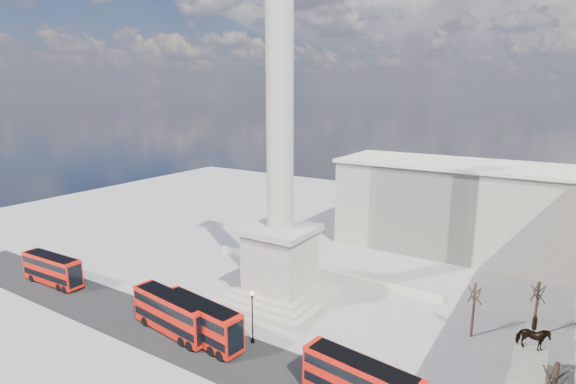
# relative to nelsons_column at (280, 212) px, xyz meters

# --- Properties ---
(ground) EXTENTS (180.00, 180.00, 0.00)m
(ground) POSITION_rel_nelsons_column_xyz_m (0.00, -5.00, -12.92)
(ground) COLOR gray
(ground) RESTS_ON ground
(asphalt_road) EXTENTS (120.00, 9.00, 0.01)m
(asphalt_road) POSITION_rel_nelsons_column_xyz_m (5.00, -15.00, -12.91)
(asphalt_road) COLOR black
(asphalt_road) RESTS_ON ground
(nelsons_column) EXTENTS (14.00, 14.00, 49.85)m
(nelsons_column) POSITION_rel_nelsons_column_xyz_m (0.00, 0.00, 0.00)
(nelsons_column) COLOR #A69C8A
(nelsons_column) RESTS_ON ground
(balustrade_wall) EXTENTS (40.00, 0.60, 1.10)m
(balustrade_wall) POSITION_rel_nelsons_column_xyz_m (0.00, 11.00, -12.37)
(balustrade_wall) COLOR beige
(balustrade_wall) RESTS_ON ground
(building_northeast) EXTENTS (51.00, 17.00, 16.60)m
(building_northeast) POSITION_rel_nelsons_column_xyz_m (20.00, 35.00, -4.59)
(building_northeast) COLOR beige
(building_northeast) RESTS_ON ground
(red_bus_a) EXTENTS (12.45, 4.27, 4.95)m
(red_bus_a) POSITION_rel_nelsons_column_xyz_m (-6.13, -14.69, -10.32)
(red_bus_a) COLOR red
(red_bus_a) RESTS_ON ground
(red_bus_b) EXTENTS (12.46, 4.36, 4.95)m
(red_bus_b) POSITION_rel_nelsons_column_xyz_m (-1.89, -14.32, -10.32)
(red_bus_b) COLOR red
(red_bus_b) RESTS_ON ground
(red_bus_c) EXTENTS (11.92, 4.12, 4.74)m
(red_bus_c) POSITION_rel_nelsons_column_xyz_m (18.81, -14.91, -10.43)
(red_bus_c) COLOR red
(red_bus_c) RESTS_ON ground
(red_bus_e) EXTENTS (11.45, 3.03, 4.61)m
(red_bus_e) POSITION_rel_nelsons_column_xyz_m (-32.51, -14.31, -10.50)
(red_bus_e) COLOR red
(red_bus_e) RESTS_ON ground
(victorian_lamp) EXTENTS (0.56, 0.56, 6.56)m
(victorian_lamp) POSITION_rel_nelsons_column_xyz_m (3.52, -11.32, -9.06)
(victorian_lamp) COLOR black
(victorian_lamp) RESTS_ON ground
(equestrian_statue) EXTENTS (3.72, 2.79, 7.81)m
(equestrian_statue) POSITION_rel_nelsons_column_xyz_m (31.63, -3.07, -10.23)
(equestrian_statue) COLOR beige
(equestrian_statue) RESTS_ON ground
(bare_tree_near) EXTENTS (2.01, 2.01, 8.81)m
(bare_tree_near) POSITION_rel_nelsons_column_xyz_m (33.74, -12.12, -5.97)
(bare_tree_near) COLOR #332319
(bare_tree_near) RESTS_ON ground
(bare_tree_mid) EXTENTS (1.90, 1.90, 7.21)m
(bare_tree_mid) POSITION_rel_nelsons_column_xyz_m (25.01, 4.00, -7.24)
(bare_tree_mid) COLOR #332319
(bare_tree_mid) RESTS_ON ground
(bare_tree_far) EXTENTS (1.82, 1.82, 7.42)m
(bare_tree_far) POSITION_rel_nelsons_column_xyz_m (31.34, 8.02, -7.07)
(bare_tree_far) COLOR #332319
(bare_tree_far) RESTS_ON ground
(pedestrian_walking) EXTENTS (0.79, 0.61, 1.91)m
(pedestrian_walking) POSITION_rel_nelsons_column_xyz_m (18.97, -11.44, -11.96)
(pedestrian_walking) COLOR black
(pedestrian_walking) RESTS_ON ground
(pedestrian_crossing) EXTENTS (0.79, 1.21, 1.92)m
(pedestrian_crossing) POSITION_rel_nelsons_column_xyz_m (11.90, -11.13, -11.96)
(pedestrian_crossing) COLOR black
(pedestrian_crossing) RESTS_ON ground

